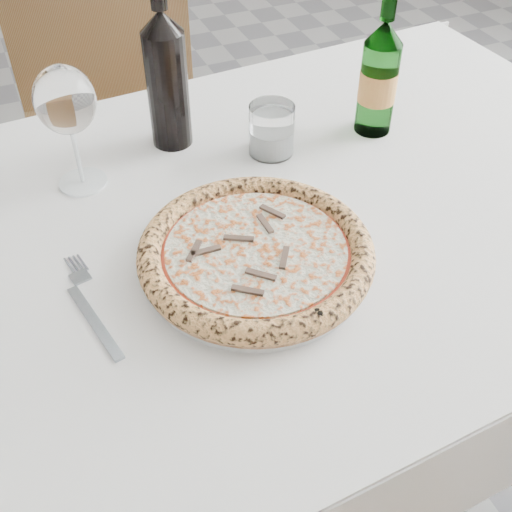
{
  "coord_description": "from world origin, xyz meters",
  "views": [
    {
      "loc": [
        -0.32,
        -0.77,
        1.35
      ],
      "look_at": [
        -0.07,
        -0.2,
        0.78
      ],
      "focal_mm": 45.0,
      "sensor_mm": 36.0,
      "label": 1
    }
  ],
  "objects_px": {
    "pizza": "(256,252)",
    "tumbler": "(272,133)",
    "beer_bottle": "(379,78)",
    "chair_far": "(114,94)",
    "dining_table": "(230,267)",
    "wine_glass": "(65,103)",
    "plate": "(256,262)",
    "wine_bottle": "(167,78)"
  },
  "relations": [
    {
      "from": "dining_table",
      "to": "plate",
      "type": "height_order",
      "value": "plate"
    },
    {
      "from": "dining_table",
      "to": "tumbler",
      "type": "xyz_separation_m",
      "value": [
        0.13,
        0.14,
        0.12
      ]
    },
    {
      "from": "dining_table",
      "to": "wine_glass",
      "type": "distance_m",
      "value": 0.34
    },
    {
      "from": "dining_table",
      "to": "tumbler",
      "type": "height_order",
      "value": "tumbler"
    },
    {
      "from": "pizza",
      "to": "tumbler",
      "type": "xyz_separation_m",
      "value": [
        0.13,
        0.24,
        0.01
      ]
    },
    {
      "from": "beer_bottle",
      "to": "chair_far",
      "type": "bearing_deg",
      "value": 113.59
    },
    {
      "from": "plate",
      "to": "beer_bottle",
      "type": "bearing_deg",
      "value": 36.67
    },
    {
      "from": "plate",
      "to": "wine_glass",
      "type": "xyz_separation_m",
      "value": [
        -0.17,
        0.28,
        0.13
      ]
    },
    {
      "from": "wine_glass",
      "to": "wine_bottle",
      "type": "height_order",
      "value": "wine_bottle"
    },
    {
      "from": "tumbler",
      "to": "wine_bottle",
      "type": "height_order",
      "value": "wine_bottle"
    },
    {
      "from": "wine_glass",
      "to": "beer_bottle",
      "type": "distance_m",
      "value": 0.49
    },
    {
      "from": "wine_glass",
      "to": "tumbler",
      "type": "distance_m",
      "value": 0.32
    },
    {
      "from": "chair_far",
      "to": "beer_bottle",
      "type": "xyz_separation_m",
      "value": [
        0.31,
        -0.71,
        0.32
      ]
    },
    {
      "from": "chair_far",
      "to": "beer_bottle",
      "type": "distance_m",
      "value": 0.84
    },
    {
      "from": "pizza",
      "to": "tumbler",
      "type": "relative_size",
      "value": 3.76
    },
    {
      "from": "dining_table",
      "to": "beer_bottle",
      "type": "xyz_separation_m",
      "value": [
        0.32,
        0.14,
        0.18
      ]
    },
    {
      "from": "dining_table",
      "to": "pizza",
      "type": "xyz_separation_m",
      "value": [
        -0.0,
        -0.1,
        0.11
      ]
    },
    {
      "from": "plate",
      "to": "wine_bottle",
      "type": "height_order",
      "value": "wine_bottle"
    },
    {
      "from": "chair_far",
      "to": "plate",
      "type": "relative_size",
      "value": 3.19
    },
    {
      "from": "dining_table",
      "to": "wine_bottle",
      "type": "height_order",
      "value": "wine_bottle"
    },
    {
      "from": "wine_glass",
      "to": "beer_bottle",
      "type": "xyz_separation_m",
      "value": [
        0.49,
        -0.04,
        -0.04
      ]
    },
    {
      "from": "dining_table",
      "to": "wine_glass",
      "type": "xyz_separation_m",
      "value": [
        -0.17,
        0.18,
        0.23
      ]
    },
    {
      "from": "dining_table",
      "to": "chair_far",
      "type": "relative_size",
      "value": 1.61
    },
    {
      "from": "tumbler",
      "to": "chair_far",
      "type": "bearing_deg",
      "value": 99.86
    },
    {
      "from": "chair_far",
      "to": "pizza",
      "type": "height_order",
      "value": "chair_far"
    },
    {
      "from": "beer_bottle",
      "to": "wine_bottle",
      "type": "distance_m",
      "value": 0.34
    },
    {
      "from": "plate",
      "to": "wine_glass",
      "type": "distance_m",
      "value": 0.35
    },
    {
      "from": "pizza",
      "to": "beer_bottle",
      "type": "distance_m",
      "value": 0.4
    },
    {
      "from": "dining_table",
      "to": "plate",
      "type": "relative_size",
      "value": 5.13
    },
    {
      "from": "chair_far",
      "to": "pizza",
      "type": "relative_size",
      "value": 3.0
    },
    {
      "from": "dining_table",
      "to": "wine_bottle",
      "type": "distance_m",
      "value": 0.31
    },
    {
      "from": "chair_far",
      "to": "wine_bottle",
      "type": "xyz_separation_m",
      "value": [
        -0.02,
        -0.61,
        0.34
      ]
    },
    {
      "from": "chair_far",
      "to": "tumbler",
      "type": "bearing_deg",
      "value": -80.14
    },
    {
      "from": "pizza",
      "to": "beer_bottle",
      "type": "bearing_deg",
      "value": 36.67
    },
    {
      "from": "plate",
      "to": "beer_bottle",
      "type": "distance_m",
      "value": 0.41
    },
    {
      "from": "plate",
      "to": "pizza",
      "type": "height_order",
      "value": "pizza"
    },
    {
      "from": "wine_bottle",
      "to": "tumbler",
      "type": "bearing_deg",
      "value": -33.68
    },
    {
      "from": "chair_far",
      "to": "pizza",
      "type": "bearing_deg",
      "value": -90.54
    },
    {
      "from": "wine_glass",
      "to": "wine_bottle",
      "type": "distance_m",
      "value": 0.18
    },
    {
      "from": "pizza",
      "to": "wine_bottle",
      "type": "distance_m",
      "value": 0.35
    },
    {
      "from": "dining_table",
      "to": "tumbler",
      "type": "relative_size",
      "value": 18.1
    },
    {
      "from": "chair_far",
      "to": "beer_bottle",
      "type": "bearing_deg",
      "value": -66.41
    }
  ]
}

